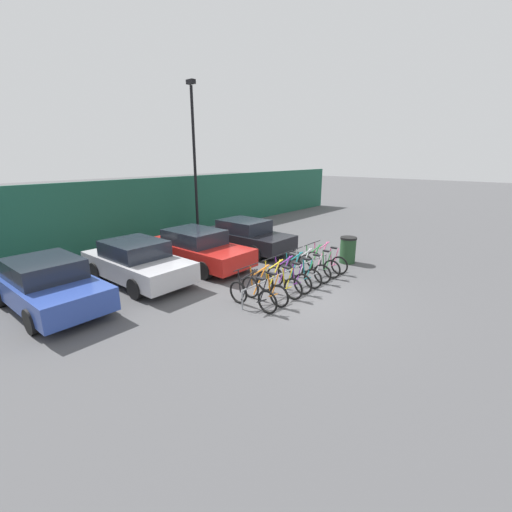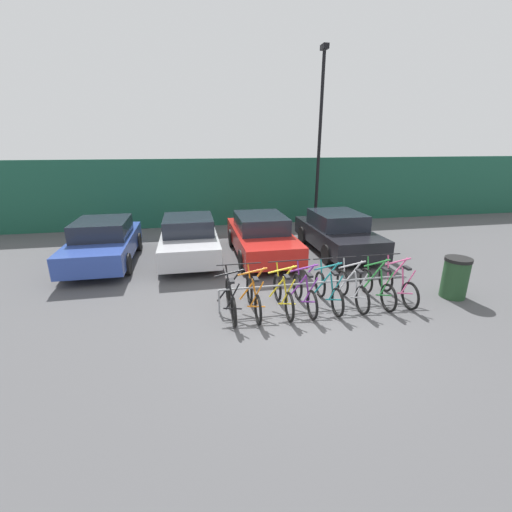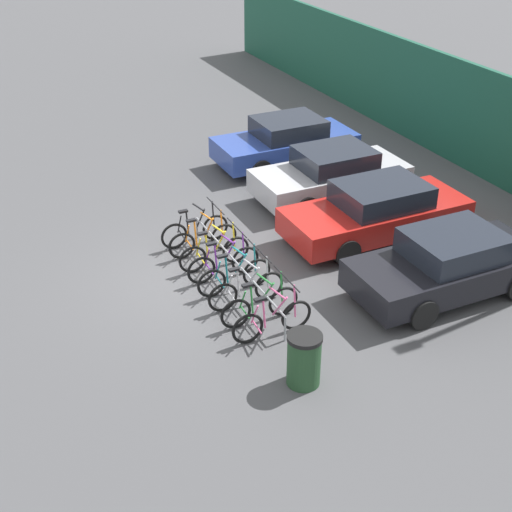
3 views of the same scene
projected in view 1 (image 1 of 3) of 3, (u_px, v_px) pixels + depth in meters
ground_plane at (297, 297)px, 10.21m from camera, size 120.00×120.00×0.00m
hoarding_wall at (124, 214)px, 15.63m from camera, size 36.00×0.16×3.05m
bike_rack at (291, 271)px, 10.94m from camera, size 4.67×0.04×0.57m
bicycle_black at (252, 295)px, 9.36m from camera, size 0.68×1.71×1.05m
bicycle_orange at (264, 290)px, 9.75m from camera, size 0.68×1.71×1.05m
bicycle_yellow at (279, 283)px, 10.26m from camera, size 0.68×1.71×1.05m
bicycle_purple at (288, 279)px, 10.64m from camera, size 0.68×1.71×1.05m
bicycle_teal at (299, 274)px, 11.08m from camera, size 0.68×1.71×1.05m
bicycle_silver at (309, 269)px, 11.52m from camera, size 0.68×1.71×1.05m
bicycle_green at (318, 265)px, 12.00m from camera, size 0.68×1.71×1.05m
bicycle_pink at (326, 261)px, 12.40m from camera, size 0.68×1.71×1.05m
car_blue at (48, 284)px, 9.30m from camera, size 1.91×4.18×1.40m
car_silver at (137, 262)px, 11.26m from camera, size 1.91×4.14×1.40m
car_red at (197, 248)px, 12.94m from camera, size 1.91×4.53×1.40m
car_black at (246, 236)px, 14.94m from camera, size 1.91×4.24×1.40m
lamp_post at (194, 155)px, 16.87m from camera, size 0.24×0.44×7.49m
trash_bin at (348, 250)px, 13.38m from camera, size 0.63×0.63×1.03m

